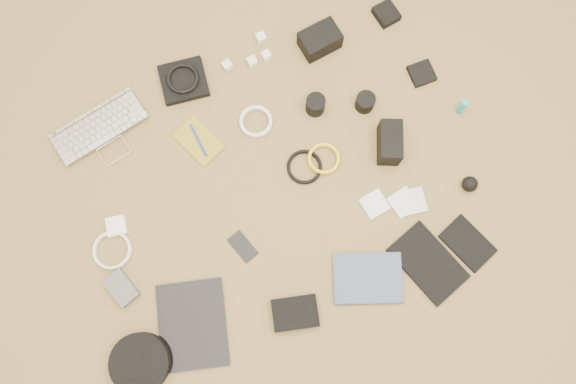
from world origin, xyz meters
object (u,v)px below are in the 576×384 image
object	(u,v)px
phone	(243,247)
paperback	(369,304)
headphone_case	(140,363)
tablet	(192,325)
laptop	(106,138)
dslr_camera	(320,40)

from	to	relation	value
phone	paperback	xyz separation A→B (m)	(0.31, -0.31, 0.01)
phone	headphone_case	xyz separation A→B (m)	(-0.41, -0.23, 0.02)
phone	paperback	bearing A→B (deg)	-64.91
tablet	laptop	bearing A→B (deg)	109.77
dslr_camera	tablet	bearing A→B (deg)	-142.38
dslr_camera	headphone_case	size ratio (longest dim) A/B	0.73
tablet	paperback	distance (m)	0.55
dslr_camera	tablet	distance (m)	1.03
tablet	headphone_case	xyz separation A→B (m)	(-0.18, -0.05, 0.02)
tablet	headphone_case	distance (m)	0.19
phone	dslr_camera	bearing A→B (deg)	29.78
laptop	dslr_camera	distance (m)	0.79
headphone_case	paperback	size ratio (longest dim) A/B	0.84
dslr_camera	headphone_case	world-z (taller)	dslr_camera
headphone_case	tablet	bearing A→B (deg)	15.94
paperback	phone	bearing A→B (deg)	64.11
laptop	dslr_camera	size ratio (longest dim) A/B	2.39
dslr_camera	paperback	size ratio (longest dim) A/B	0.61
phone	headphone_case	size ratio (longest dim) A/B	0.54
dslr_camera	paperback	xyz separation A→B (m)	(-0.17, -0.88, -0.03)
headphone_case	paperback	distance (m)	0.72
tablet	paperback	size ratio (longest dim) A/B	1.26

